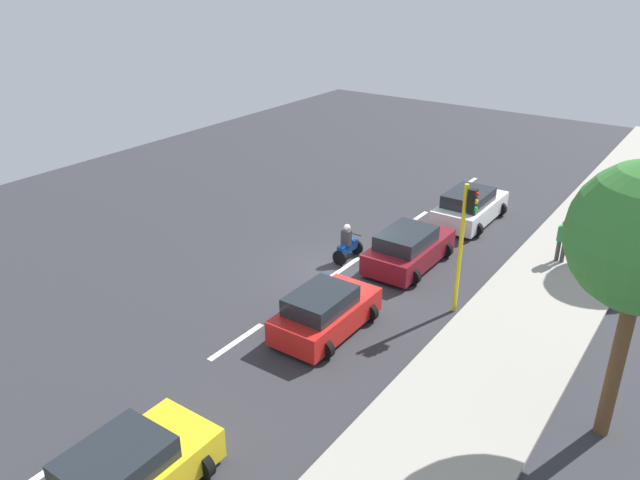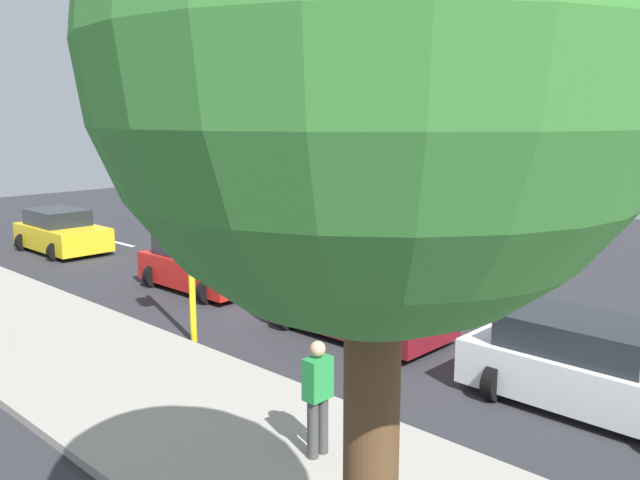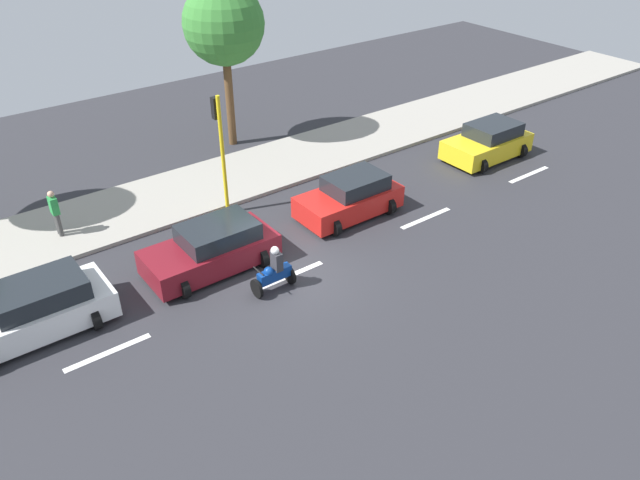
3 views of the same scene
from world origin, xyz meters
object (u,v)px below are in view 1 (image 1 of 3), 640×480
Objects in this scene: car_yellow_cab at (127,473)px; car_red at (325,312)px; car_white at (470,207)px; pedestrian_near_signal at (562,240)px; car_maroon at (409,248)px; traffic_light_corner at (465,232)px; motorcycle at (348,245)px.

car_red is at bearing 92.24° from car_yellow_cab.
pedestrian_near_signal is at bearing -24.45° from car_white.
car_yellow_cab is 13.64m from car_maroon.
pedestrian_near_signal is at bearing 62.56° from car_red.
car_yellow_cab is at bearing -102.86° from traffic_light_corner.
motorcycle reaches higher than car_maroon.
car_maroon is at bearing -144.52° from pedestrian_near_signal.
car_white is at bearing 87.89° from car_maroon.
traffic_light_corner is at bearing 77.14° from car_yellow_cab.
car_white is (-0.15, 19.11, 0.00)m from car_yellow_cab.
car_yellow_cab is 0.87× the size of traffic_light_corner.
pedestrian_near_signal reaches higher than car_yellow_cab.
car_white is at bearing 90.45° from car_yellow_cab.
traffic_light_corner is at bearing -107.86° from pedestrian_near_signal.
car_white and car_red have the same top height.
car_red is 0.91× the size of car_maroon.
car_white is 1.13× the size of car_red.
pedestrian_near_signal is at bearing 72.14° from traffic_light_corner.
traffic_light_corner is at bearing -13.36° from motorcycle.
pedestrian_near_signal is (4.56, -2.07, 0.35)m from car_white.
car_red is 10.25m from pedestrian_near_signal.
car_red is at bearing -129.59° from traffic_light_corner.
car_yellow_cab and car_white have the same top height.
pedestrian_near_signal reaches higher than car_white.
motorcycle is 8.18m from pedestrian_near_signal.
car_maroon is at bearing 144.12° from traffic_light_corner.
car_maroon is at bearing -92.11° from car_white.
traffic_light_corner is (5.14, -1.22, 2.29)m from motorcycle.
car_red is 2.52× the size of motorcycle.
car_yellow_cab is 7.95m from car_red.
car_red is (-0.16, -11.17, -0.00)m from car_white.
motorcycle reaches higher than car_red.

